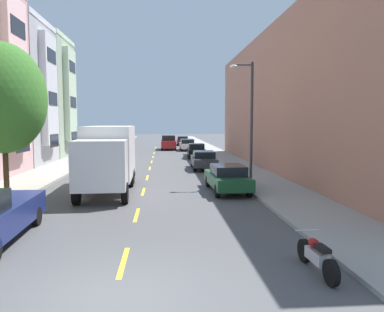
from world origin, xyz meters
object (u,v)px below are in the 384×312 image
object	(u,v)px
parked_sedan_champagne	(124,144)
parked_wagon_white	(187,144)
delivery_box_truck	(109,155)
parked_sedan_forest	(227,178)
moving_red_sedan	(168,142)
parked_hatchback_black	(196,151)
parked_motorcycle	(317,256)
street_lamp	(249,114)
parked_sedan_burgundy	(183,141)
street_tree_second	(3,98)
parked_sedan_orange	(118,146)
parked_sedan_charcoal	(204,160)

from	to	relation	value
parked_sedan_champagne	parked_wagon_white	world-z (taller)	parked_wagon_white
delivery_box_truck	parked_sedan_forest	bearing A→B (deg)	-5.61
parked_sedan_forest	moving_red_sedan	world-z (taller)	moving_red_sedan
parked_sedan_forest	parked_wagon_white	size ratio (longest dim) A/B	0.97
parked_hatchback_black	parked_motorcycle	distance (m)	29.53
street_lamp	parked_sedan_champagne	size ratio (longest dim) A/B	1.53
street_lamp	parked_hatchback_black	distance (m)	17.47
delivery_box_truck	parked_wagon_white	xyz separation A→B (m)	(6.02, 28.62, -1.14)
delivery_box_truck	street_lamp	bearing A→B (deg)	8.40
street_lamp	delivery_box_truck	distance (m)	8.14
delivery_box_truck	parked_sedan_burgundy	bearing A→B (deg)	81.43
parked_hatchback_black	moving_red_sedan	xyz separation A→B (m)	(-2.67, 12.15, 0.23)
parked_hatchback_black	street_tree_second	bearing A→B (deg)	-118.73
parked_motorcycle	street_tree_second	bearing A→B (deg)	138.99
street_lamp	parked_sedan_burgundy	size ratio (longest dim) A/B	1.52
parked_hatchback_black	parked_sedan_forest	bearing A→B (deg)	-90.12
parked_hatchback_black	parked_sedan_champagne	xyz separation A→B (m)	(-8.78, 13.62, -0.01)
delivery_box_truck	parked_sedan_burgundy	xyz separation A→B (m)	(6.03, 40.02, -1.19)
parked_sedan_burgundy	parked_motorcycle	bearing A→B (deg)	-89.42
delivery_box_truck	parked_sedan_forest	xyz separation A→B (m)	(6.24, -0.61, -1.19)
parked_wagon_white	moving_red_sedan	world-z (taller)	moving_red_sedan
delivery_box_truck	parked_sedan_burgundy	world-z (taller)	delivery_box_truck
street_lamp	delivery_box_truck	world-z (taller)	street_lamp
parked_sedan_orange	parked_sedan_forest	bearing A→B (deg)	-71.68
parked_sedan_charcoal	parked_motorcycle	distance (m)	20.26
parked_wagon_white	moving_red_sedan	size ratio (longest dim) A/B	0.98
moving_red_sedan	parked_sedan_forest	bearing A→B (deg)	-85.15
parked_hatchback_black	parked_sedan_charcoal	distance (m)	9.28
street_tree_second	parked_sedan_champagne	world-z (taller)	street_tree_second
parked_sedan_champagne	parked_sedan_charcoal	size ratio (longest dim) A/B	0.99
parked_sedan_burgundy	street_lamp	bearing A→B (deg)	-87.46
delivery_box_truck	parked_motorcycle	xyz separation A→B (m)	(6.56, -11.30, -1.53)
parked_sedan_charcoal	parked_wagon_white	bearing A→B (deg)	90.03
parked_sedan_forest	parked_sedan_champagne	bearing A→B (deg)	105.07
parked_hatchback_black	street_lamp	bearing A→B (deg)	-85.05
delivery_box_truck	parked_hatchback_black	xyz separation A→B (m)	(6.28, 18.23, -1.18)
street_lamp	parked_sedan_burgundy	world-z (taller)	street_lamp
parked_wagon_white	parked_sedan_champagne	bearing A→B (deg)	159.22
parked_sedan_charcoal	parked_motorcycle	xyz separation A→B (m)	(0.53, -20.25, -0.34)
parked_sedan_burgundy	moving_red_sedan	bearing A→B (deg)	-104.12
parked_wagon_white	parked_sedan_orange	bearing A→B (deg)	-165.36
street_tree_second	parked_sedan_burgundy	xyz separation A→B (m)	(10.63, 41.62, -4.02)
parked_sedan_forest	parked_sedan_orange	xyz separation A→B (m)	(-8.93, 26.96, 0.00)
street_tree_second	parked_hatchback_black	bearing A→B (deg)	61.27
street_lamp	parked_sedan_champagne	xyz separation A→B (m)	(-10.26, 30.71, -3.37)
parked_sedan_forest	parked_sedan_burgundy	xyz separation A→B (m)	(-0.20, 40.64, 0.00)
street_tree_second	parked_sedan_forest	distance (m)	11.59
parked_wagon_white	parked_motorcycle	xyz separation A→B (m)	(0.54, -39.92, -0.39)
parked_motorcycle	delivery_box_truck	bearing A→B (deg)	120.13
parked_sedan_champagne	parked_motorcycle	distance (m)	44.09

